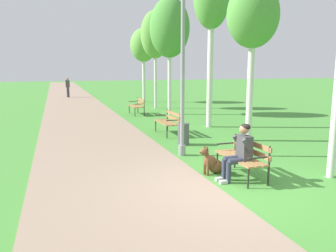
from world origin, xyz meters
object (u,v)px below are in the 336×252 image
object	(u,v)px
birch_tree_fourth	(170,28)
person_seated_on_near_bench	(240,150)
park_bench_near	(244,155)
dog_brown	(212,163)
birch_tree_third	(212,2)
park_bench_far	(137,105)
birch_tree_fifth	(155,35)
litter_bin	(183,134)
pedestrian_distant	(68,88)
birch_tree_sixth	(143,46)
birch_tree_second	(253,17)
lamp_post_near	(183,68)
park_bench_mid	(169,121)

from	to	relation	value
birch_tree_fourth	person_seated_on_near_bench	bearing A→B (deg)	-100.72
park_bench_near	dog_brown	xyz separation A→B (m)	(-0.56, 0.42, -0.25)
dog_brown	birch_tree_third	xyz separation A→B (m)	(2.66, 5.74, 4.73)
park_bench_near	park_bench_far	bearing A→B (deg)	89.21
birch_tree_fifth	birch_tree_third	bearing A→B (deg)	-88.16
person_seated_on_near_bench	litter_bin	distance (m)	3.61
park_bench_near	pedestrian_distant	world-z (taller)	pedestrian_distant
park_bench_far	litter_bin	world-z (taller)	park_bench_far
pedestrian_distant	park_bench_far	bearing A→B (deg)	-75.37
birch_tree_third	birch_tree_sixth	bearing A→B (deg)	89.80
park_bench_far	park_bench_near	bearing A→B (deg)	-90.79
park_bench_near	person_seated_on_near_bench	xyz separation A→B (m)	(-0.21, -0.17, 0.17)
birch_tree_second	lamp_post_near	bearing A→B (deg)	-158.68
litter_bin	birch_tree_fourth	bearing A→B (deg)	74.68
park_bench_near	person_seated_on_near_bench	distance (m)	0.32
park_bench_near	birch_tree_fourth	world-z (taller)	birch_tree_fourth
dog_brown	birch_tree_sixth	bearing A→B (deg)	80.79
pedestrian_distant	park_bench_near	bearing A→B (deg)	-82.62
litter_bin	lamp_post_near	bearing A→B (deg)	-112.87
birch_tree_third	birch_tree_sixth	world-z (taller)	birch_tree_third
person_seated_on_near_bench	birch_tree_sixth	world-z (taller)	birch_tree_sixth
park_bench_near	birch_tree_third	xyz separation A→B (m)	(2.09, 6.16, 4.48)
lamp_post_near	birch_tree_fifth	xyz separation A→B (m)	(2.49, 11.01, 1.93)
park_bench_near	park_bench_mid	bearing A→B (deg)	90.04
birch_tree_second	birch_tree_fourth	bearing A→B (deg)	93.31
birch_tree_fifth	dog_brown	bearing A→B (deg)	-100.75
lamp_post_near	birch_tree_second	distance (m)	3.43
park_bench_far	litter_bin	size ratio (longest dim) A/B	2.14
person_seated_on_near_bench	birch_tree_sixth	bearing A→B (deg)	82.26
park_bench_mid	pedestrian_distant	xyz separation A→B (m)	(-2.91, 17.29, 0.33)
park_bench_near	birch_tree_third	distance (m)	7.90
dog_brown	lamp_post_near	xyz separation A→B (m)	(-0.06, 1.79, 2.17)
dog_brown	litter_bin	distance (m)	3.04
park_bench_far	birch_tree_fourth	world-z (taller)	birch_tree_fourth
lamp_post_near	birch_tree_fifth	distance (m)	11.45
lamp_post_near	birch_tree_fourth	bearing A→B (deg)	73.50
dog_brown	birch_tree_second	xyz separation A→B (m)	(2.76, 2.89, 3.77)
birch_tree_third	birch_tree_sixth	size ratio (longest dim) A/B	1.22
person_seated_on_near_bench	pedestrian_distant	world-z (taller)	pedestrian_distant
park_bench_far	person_seated_on_near_bench	bearing A→B (deg)	-91.86
birch_tree_third	litter_bin	distance (m)	5.82
birch_tree_sixth	pedestrian_distant	world-z (taller)	birch_tree_sixth
park_bench_near	person_seated_on_near_bench	bearing A→B (deg)	-140.63
park_bench_mid	birch_tree_fifth	distance (m)	9.07
pedestrian_distant	park_bench_mid	bearing A→B (deg)	-80.45
park_bench_far	lamp_post_near	xyz separation A→B (m)	(-0.77, -8.57, 1.91)
birch_tree_third	birch_tree_fifth	bearing A→B (deg)	91.84
dog_brown	birch_tree_sixth	world-z (taller)	birch_tree_sixth
park_bench_near	pedestrian_distant	bearing A→B (deg)	97.38
person_seated_on_near_bench	litter_bin	world-z (taller)	person_seated_on_near_bench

